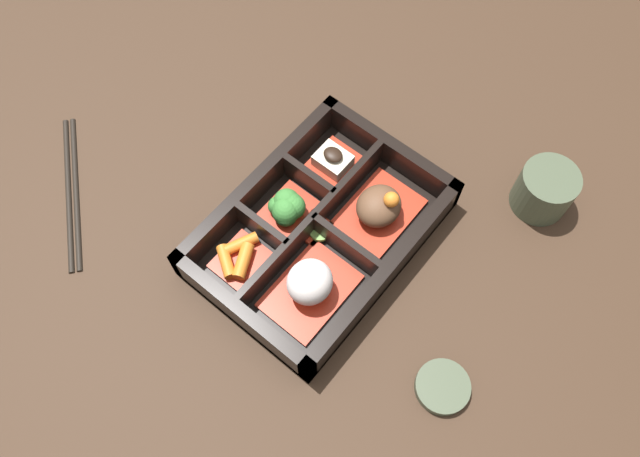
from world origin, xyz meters
TOP-DOWN VIEW (x-y plane):
  - ground_plane at (0.00, 0.00)m, footprint 3.00×3.00m
  - bento_base at (0.00, 0.00)m, footprint 0.28×0.20m
  - bento_rim at (0.00, -0.00)m, footprint 0.28×0.20m
  - bowl_stew at (-0.06, 0.04)m, footprint 0.10×0.07m
  - bowl_rice at (0.06, 0.04)m, footprint 0.10×0.07m
  - bowl_tofu at (-0.08, -0.05)m, footprint 0.06×0.05m
  - bowl_greens at (0.00, -0.04)m, footprint 0.06×0.05m
  - bowl_carrots at (0.08, -0.05)m, footprint 0.06×0.06m
  - bowl_pickles at (0.00, -0.01)m, footprint 0.04×0.03m
  - tea_cup at (-0.20, 0.17)m, footprint 0.07×0.07m
  - chopsticks at (0.14, -0.27)m, footprint 0.15×0.18m
  - sauce_dish at (0.05, 0.21)m, footprint 0.06×0.06m

SIDE VIEW (x-z plane):
  - ground_plane at x=0.00m, z-range 0.00..0.00m
  - chopsticks at x=0.14m, z-range 0.00..0.01m
  - bento_base at x=0.00m, z-range 0.00..0.01m
  - sauce_dish at x=0.05m, z-range 0.00..0.01m
  - bowl_pickles at x=0.00m, z-range 0.01..0.02m
  - bowl_carrots at x=0.08m, z-range 0.01..0.03m
  - bowl_tofu at x=-0.08m, z-range 0.01..0.04m
  - bento_rim at x=0.00m, z-range 0.00..0.05m
  - bowl_greens at x=0.00m, z-range 0.01..0.05m
  - bowl_stew at x=-0.06m, z-range 0.00..0.05m
  - tea_cup at x=-0.20m, z-range 0.00..0.06m
  - bowl_rice at x=0.06m, z-range 0.01..0.06m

